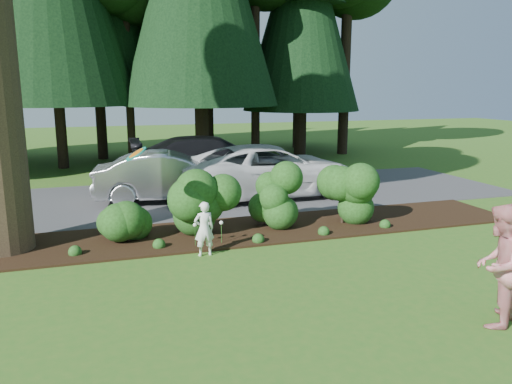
{
  "coord_description": "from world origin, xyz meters",
  "views": [
    {
      "loc": [
        -2.56,
        -8.14,
        3.5
      ],
      "look_at": [
        0.63,
        1.82,
        1.3
      ],
      "focal_mm": 35.0,
      "sensor_mm": 36.0,
      "label": 1
    }
  ],
  "objects_px": {
    "car_silver_wagon": "(171,177)",
    "car_white_suv": "(270,170)",
    "car_dark_suv": "(212,159)",
    "adult": "(499,266)",
    "child": "(204,229)",
    "frisbee": "(136,154)"
  },
  "relations": [
    {
      "from": "car_silver_wagon",
      "to": "car_white_suv",
      "type": "distance_m",
      "value": 3.19
    },
    {
      "from": "frisbee",
      "to": "car_white_suv",
      "type": "bearing_deg",
      "value": 48.24
    },
    {
      "from": "car_white_suv",
      "to": "adult",
      "type": "distance_m",
      "value": 9.48
    },
    {
      "from": "child",
      "to": "car_dark_suv",
      "type": "bearing_deg",
      "value": -107.06
    },
    {
      "from": "car_dark_suv",
      "to": "car_white_suv",
      "type": "bearing_deg",
      "value": -154.97
    },
    {
      "from": "car_silver_wagon",
      "to": "car_dark_suv",
      "type": "height_order",
      "value": "car_dark_suv"
    },
    {
      "from": "child",
      "to": "adult",
      "type": "bearing_deg",
      "value": 125.48
    },
    {
      "from": "car_dark_suv",
      "to": "adult",
      "type": "distance_m",
      "value": 12.49
    },
    {
      "from": "car_dark_suv",
      "to": "adult",
      "type": "relative_size",
      "value": 3.2
    },
    {
      "from": "adult",
      "to": "frisbee",
      "type": "xyz_separation_m",
      "value": [
        -4.82,
        4.34,
        1.31
      ]
    },
    {
      "from": "car_silver_wagon",
      "to": "child",
      "type": "height_order",
      "value": "car_silver_wagon"
    },
    {
      "from": "car_silver_wagon",
      "to": "adult",
      "type": "xyz_separation_m",
      "value": [
        3.41,
        -9.73,
        0.13
      ]
    },
    {
      "from": "car_dark_suv",
      "to": "child",
      "type": "relative_size",
      "value": 5.05
    },
    {
      "from": "car_white_suv",
      "to": "child",
      "type": "relative_size",
      "value": 5.13
    },
    {
      "from": "car_dark_suv",
      "to": "car_silver_wagon",
      "type": "bearing_deg",
      "value": 146.21
    },
    {
      "from": "car_silver_wagon",
      "to": "car_white_suv",
      "type": "xyz_separation_m",
      "value": [
        3.18,
        -0.25,
        0.07
      ]
    },
    {
      "from": "frisbee",
      "to": "car_silver_wagon",
      "type": "bearing_deg",
      "value": 75.34
    },
    {
      "from": "car_silver_wagon",
      "to": "car_dark_suv",
      "type": "relative_size",
      "value": 0.78
    },
    {
      "from": "car_dark_suv",
      "to": "child",
      "type": "distance_m",
      "value": 8.25
    },
    {
      "from": "car_dark_suv",
      "to": "adult",
      "type": "bearing_deg",
      "value": -171.27
    },
    {
      "from": "car_white_suv",
      "to": "car_dark_suv",
      "type": "relative_size",
      "value": 1.02
    },
    {
      "from": "car_white_suv",
      "to": "child",
      "type": "xyz_separation_m",
      "value": [
        -3.26,
        -5.07,
        -0.28
      ]
    }
  ]
}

